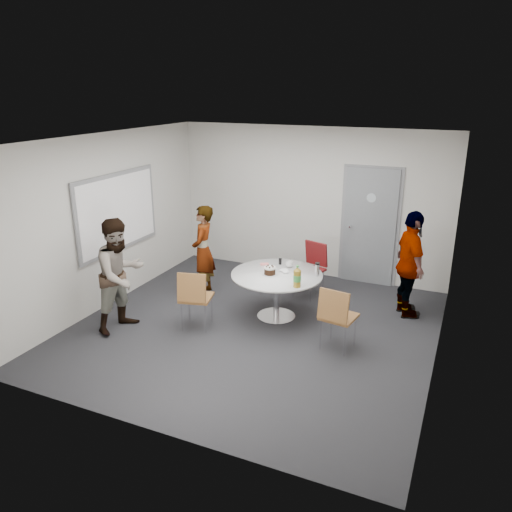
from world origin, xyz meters
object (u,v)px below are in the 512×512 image
at_px(table, 278,280).
at_px(person_main, 203,251).
at_px(whiteboard, 118,212).
at_px(person_left, 120,275).
at_px(door, 370,227).
at_px(chair_far, 312,264).
at_px(chair_near_left, 194,294).
at_px(chair_near_right, 336,313).
at_px(person_right, 410,265).

xyz_separation_m(table, person_main, (-1.48, 0.37, 0.15)).
height_order(whiteboard, person_left, whiteboard).
bearing_deg(table, person_left, -147.89).
xyz_separation_m(door, chair_far, (-0.72, -0.96, -0.47)).
bearing_deg(table, chair_near_left, -138.41).
relative_size(chair_near_right, person_right, 0.55).
distance_m(door, chair_far, 1.29).
bearing_deg(person_right, chair_near_left, 97.26).
height_order(door, chair_near_left, door).
xyz_separation_m(door, person_main, (-2.40, -1.64, -0.26)).
bearing_deg(table, chair_far, 79.74).
distance_m(door, chair_near_left, 3.44).
height_order(chair_near_left, person_right, person_right).
distance_m(door, person_main, 2.92).
distance_m(table, chair_near_right, 1.23).
bearing_deg(table, chair_near_right, -30.17).
xyz_separation_m(chair_near_left, person_right, (2.71, 1.73, 0.27)).
bearing_deg(chair_near_right, chair_far, 126.17).
height_order(chair_far, person_left, person_left).
relative_size(person_left, person_right, 1.00).
xyz_separation_m(whiteboard, person_main, (1.16, 0.64, -0.69)).
relative_size(chair_far, person_right, 0.55).
xyz_separation_m(door, chair_near_right, (0.14, -2.63, -0.48)).
relative_size(chair_near_right, person_left, 0.54).
xyz_separation_m(door, person_right, (0.85, -1.12, -0.20)).
bearing_deg(person_left, whiteboard, 50.19).
xyz_separation_m(door, chair_near_left, (-1.86, -2.85, -0.48)).
distance_m(table, chair_far, 1.07).
distance_m(person_main, person_left, 1.64).
distance_m(table, person_right, 1.99).
relative_size(table, chair_near_right, 1.52).
distance_m(door, whiteboard, 4.25).
relative_size(chair_far, person_main, 0.60).
height_order(whiteboard, person_main, whiteboard).
bearing_deg(chair_near_right, chair_near_left, -164.92).
height_order(door, person_main, door).
xyz_separation_m(door, whiteboard, (-3.56, -2.28, 0.42)).
bearing_deg(chair_near_left, person_left, -173.24).
distance_m(table, chair_near_left, 1.27).
bearing_deg(chair_far, chair_near_right, 134.77).
bearing_deg(door, table, -114.47).
height_order(chair_near_right, person_main, person_main).
relative_size(person_main, person_left, 0.93).
bearing_deg(person_right, person_main, 73.80).
height_order(whiteboard, person_right, whiteboard).
bearing_deg(whiteboard, chair_near_right, -5.33).
xyz_separation_m(chair_near_left, person_left, (-0.98, -0.37, 0.27)).
distance_m(whiteboard, chair_near_right, 3.83).
height_order(door, person_left, door).
distance_m(chair_near_left, person_left, 1.08).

